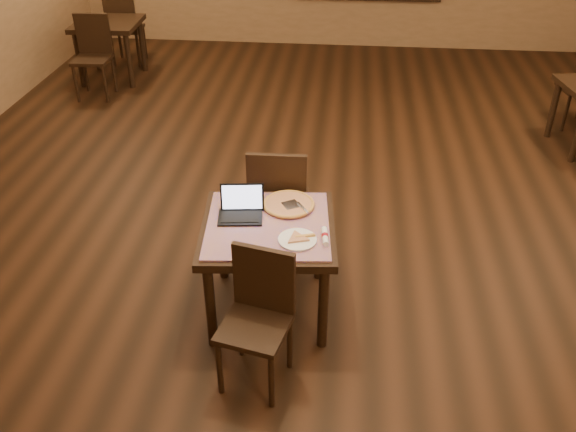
# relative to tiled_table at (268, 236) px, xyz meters

# --- Properties ---
(ground) EXTENTS (10.00, 10.00, 0.00)m
(ground) POSITION_rel_tiled_table_xyz_m (0.20, 1.48, -0.66)
(ground) COLOR black
(ground) RESTS_ON ground
(tiled_table) EXTENTS (1.00, 1.00, 0.76)m
(tiled_table) POSITION_rel_tiled_table_xyz_m (0.00, 0.00, 0.00)
(tiled_table) COLOR black
(tiled_table) RESTS_ON ground
(chair_main_near) EXTENTS (0.49, 0.49, 0.94)m
(chair_main_near) POSITION_rel_tiled_table_xyz_m (0.02, -0.62, -0.13)
(chair_main_near) COLOR black
(chair_main_near) RESTS_ON ground
(chair_main_far) EXTENTS (0.46, 0.46, 1.04)m
(chair_main_far) POSITION_rel_tiled_table_xyz_m (0.00, 0.61, -0.07)
(chair_main_far) COLOR black
(chair_main_far) RESTS_ON ground
(laptop) EXTENTS (0.33, 0.27, 0.21)m
(laptop) POSITION_rel_tiled_table_xyz_m (-0.20, 0.10, 0.16)
(laptop) COLOR black
(laptop) RESTS_ON tiled_table
(plate) EXTENTS (0.26, 0.26, 0.01)m
(plate) POSITION_rel_tiled_table_xyz_m (0.22, -0.18, 0.11)
(plate) COLOR white
(plate) RESTS_ON tiled_table
(pizza_slice) EXTENTS (0.21, 0.21, 0.02)m
(pizza_slice) POSITION_rel_tiled_table_xyz_m (0.22, -0.18, 0.13)
(pizza_slice) COLOR #CEBB89
(pizza_slice) RESTS_ON plate
(pizza_pan) EXTENTS (0.32, 0.32, 0.01)m
(pizza_pan) POSITION_rel_tiled_table_xyz_m (0.12, 0.24, 0.11)
(pizza_pan) COLOR silver
(pizza_pan) RESTS_ON tiled_table
(pizza_whole) EXTENTS (0.37, 0.37, 0.03)m
(pizza_whole) POSITION_rel_tiled_table_xyz_m (0.12, 0.24, 0.12)
(pizza_whole) COLOR #CEBB89
(pizza_whole) RESTS_ON pizza_pan
(spatula) EXTENTS (0.23, 0.29, 0.01)m
(spatula) POSITION_rel_tiled_table_xyz_m (0.14, 0.22, 0.13)
(spatula) COLOR silver
(spatula) RESTS_ON pizza_whole
(napkin_roll) EXTENTS (0.06, 0.19, 0.04)m
(napkin_roll) POSITION_rel_tiled_table_xyz_m (0.40, -0.14, 0.12)
(napkin_roll) COLOR white
(napkin_roll) RESTS_ON tiled_table
(other_table_b) EXTENTS (0.89, 0.89, 0.80)m
(other_table_b) POSITION_rel_tiled_table_xyz_m (-2.80, 4.63, 0.00)
(other_table_b) COLOR black
(other_table_b) RESTS_ON ground
(other_table_b_chair_near) EXTENTS (0.47, 0.47, 1.04)m
(other_table_b_chair_near) POSITION_rel_tiled_table_xyz_m (-2.80, 4.03, -0.08)
(other_table_b_chair_near) COLOR black
(other_table_b_chair_near) RESTS_ON ground
(other_table_b_chair_far) EXTENTS (0.47, 0.47, 1.04)m
(other_table_b_chair_far) POSITION_rel_tiled_table_xyz_m (-2.79, 5.23, -0.08)
(other_table_b_chair_far) COLOR black
(other_table_b_chair_far) RESTS_ON ground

